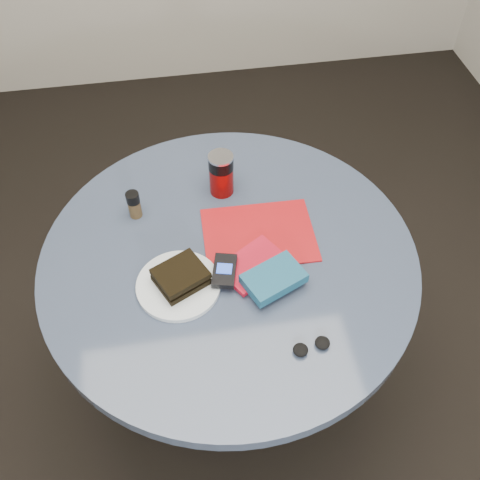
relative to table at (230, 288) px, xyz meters
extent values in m
plane|color=black|center=(0.00, 0.00, -0.59)|extent=(4.00, 4.00, 0.00)
cylinder|color=black|center=(0.00, 0.00, -0.57)|extent=(0.48, 0.48, 0.03)
cylinder|color=black|center=(0.00, 0.00, -0.22)|extent=(0.11, 0.11, 0.68)
cylinder|color=#323E53|center=(0.00, 0.00, 0.14)|extent=(1.00, 1.00, 0.04)
cylinder|color=white|center=(-0.14, -0.08, 0.17)|extent=(0.25, 0.25, 0.01)
cube|color=black|center=(-0.13, -0.08, 0.19)|extent=(0.15, 0.14, 0.02)
cube|color=#332113|center=(-0.13, -0.08, 0.20)|extent=(0.13, 0.12, 0.01)
cube|color=black|center=(-0.13, -0.08, 0.21)|extent=(0.15, 0.14, 0.02)
cylinder|color=#720705|center=(0.02, 0.23, 0.21)|extent=(0.07, 0.07, 0.09)
cylinder|color=black|center=(0.02, 0.23, 0.27)|extent=(0.07, 0.07, 0.04)
cylinder|color=silver|center=(0.02, 0.23, 0.29)|extent=(0.07, 0.07, 0.01)
cylinder|color=#49381F|center=(-0.24, 0.18, 0.19)|extent=(0.04, 0.04, 0.05)
cylinder|color=black|center=(-0.24, 0.18, 0.23)|extent=(0.04, 0.04, 0.03)
cube|color=#9F0E13|center=(0.09, 0.05, 0.17)|extent=(0.31, 0.23, 0.01)
cube|color=#A90D21|center=(0.05, -0.06, 0.18)|extent=(0.20, 0.18, 0.01)
cube|color=navy|center=(0.09, -0.12, 0.20)|extent=(0.17, 0.15, 0.03)
cube|color=black|center=(-0.02, -0.07, 0.19)|extent=(0.08, 0.11, 0.02)
cube|color=blue|center=(-0.02, -0.07, 0.20)|extent=(0.05, 0.04, 0.00)
ellipsoid|color=black|center=(0.12, -0.31, 0.17)|extent=(0.04, 0.04, 0.02)
ellipsoid|color=black|center=(0.17, -0.30, 0.17)|extent=(0.04, 0.04, 0.02)
camera|label=1|loc=(-0.11, -0.87, 1.27)|focal=40.00mm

